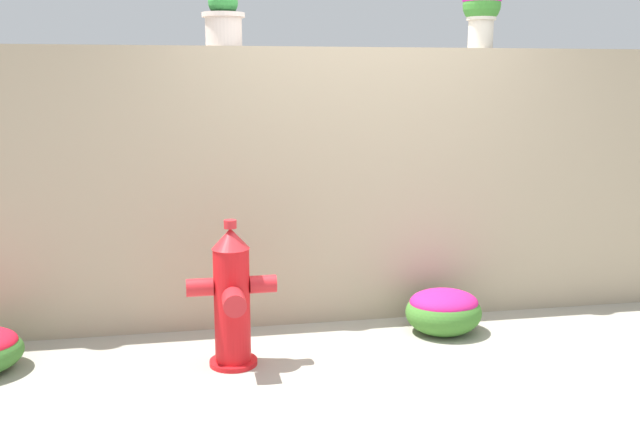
% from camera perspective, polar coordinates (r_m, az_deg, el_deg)
% --- Properties ---
extents(ground_plane, '(24.00, 24.00, 0.00)m').
position_cam_1_polar(ground_plane, '(4.42, 5.97, -12.54)').
color(ground_plane, '#9B9687').
extents(stone_wall, '(6.29, 0.33, 1.96)m').
position_cam_1_polar(stone_wall, '(5.19, 2.69, 2.30)').
color(stone_wall, tan).
rests_on(stone_wall, ground).
extents(potted_plant_1, '(0.29, 0.29, 0.39)m').
position_cam_1_polar(potted_plant_1, '(5.00, -7.81, 15.56)').
color(potted_plant_1, beige).
rests_on(potted_plant_1, stone_wall).
extents(potted_plant_2, '(0.29, 0.29, 0.44)m').
position_cam_1_polar(potted_plant_2, '(5.43, 12.90, 15.82)').
color(potted_plant_2, '#BBB3A5').
rests_on(potted_plant_2, stone_wall).
extents(fire_hydrant, '(0.55, 0.44, 0.92)m').
position_cam_1_polar(fire_hydrant, '(4.37, -7.10, -6.87)').
color(fire_hydrant, red).
rests_on(fire_hydrant, ground).
extents(flower_bush_right, '(0.53, 0.48, 0.32)m').
position_cam_1_polar(flower_bush_right, '(5.05, 9.93, -7.63)').
color(flower_bush_right, '#3F7A2C').
rests_on(flower_bush_right, ground).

